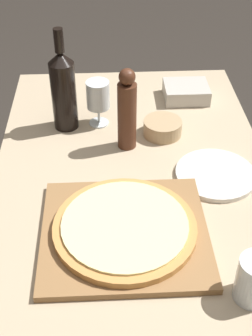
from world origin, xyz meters
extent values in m
cube|color=tan|center=(0.00, 0.00, 0.73)|extent=(0.78, 1.44, 0.03)
cylinder|color=brown|center=(-0.33, 0.66, 0.36)|extent=(0.06, 0.06, 0.71)
cylinder|color=brown|center=(0.33, 0.66, 0.36)|extent=(0.06, 0.06, 0.71)
cube|color=olive|center=(-0.04, -0.12, 0.75)|extent=(0.39, 0.36, 0.02)
cylinder|color=#C68947|center=(-0.04, -0.12, 0.77)|extent=(0.34, 0.34, 0.02)
cylinder|color=beige|center=(-0.04, -0.12, 0.78)|extent=(0.30, 0.30, 0.01)
cylinder|color=black|center=(-0.20, 0.36, 0.85)|extent=(0.08, 0.08, 0.22)
cone|color=black|center=(-0.20, 0.36, 0.98)|extent=(0.08, 0.08, 0.03)
cylinder|color=black|center=(-0.20, 0.36, 1.03)|extent=(0.03, 0.03, 0.07)
cylinder|color=#4C2819|center=(-0.01, 0.25, 0.85)|extent=(0.05, 0.05, 0.21)
sphere|color=#4C2819|center=(-0.01, 0.25, 0.97)|extent=(0.05, 0.05, 0.05)
cylinder|color=silver|center=(-0.09, 0.37, 0.75)|extent=(0.06, 0.06, 0.00)
cylinder|color=silver|center=(-0.09, 0.37, 0.78)|extent=(0.01, 0.01, 0.06)
cylinder|color=silver|center=(-0.09, 0.37, 0.85)|extent=(0.07, 0.07, 0.09)
cylinder|color=tan|center=(0.10, 0.30, 0.77)|extent=(0.12, 0.12, 0.05)
cylinder|color=silver|center=(0.23, 0.09, 0.75)|extent=(0.22, 0.22, 0.01)
cube|color=#BCB7AD|center=(0.21, 0.52, 0.77)|extent=(0.15, 0.13, 0.05)
camera|label=1|loc=(-0.07, -0.89, 1.57)|focal=50.00mm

